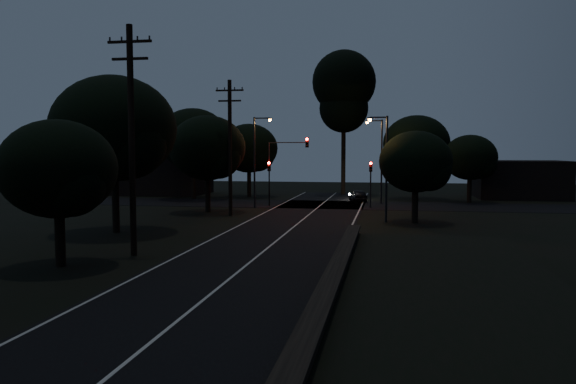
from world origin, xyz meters
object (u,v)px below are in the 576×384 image
(tall_pine, at_px, (344,91))
(signal_mast, at_px, (287,159))
(signal_left, at_px, (269,175))
(signal_right, at_px, (371,176))
(streetlight_c, at_px, (384,161))
(car, at_px, (358,196))
(streetlight_a, at_px, (257,156))
(utility_pole_mid, at_px, (131,136))
(utility_pole_far, at_px, (230,145))
(streetlight_b, at_px, (380,155))

(tall_pine, height_order, signal_mast, tall_pine)
(signal_left, height_order, signal_mast, signal_mast)
(signal_right, bearing_deg, signal_mast, 179.97)
(signal_left, bearing_deg, streetlight_c, -43.76)
(signal_right, relative_size, car, 1.18)
(signal_right, relative_size, streetlight_a, 0.51)
(utility_pole_mid, xyz_separation_m, streetlight_c, (11.83, 15.00, -1.39))
(utility_pole_mid, distance_m, signal_left, 25.19)
(utility_pole_far, bearing_deg, streetlight_c, -9.60)
(signal_left, relative_size, signal_mast, 0.66)
(streetlight_a, bearing_deg, streetlight_b, 29.48)
(streetlight_a, height_order, streetlight_b, same)
(signal_right, xyz_separation_m, streetlight_b, (0.71, 4.01, 1.80))
(car, bearing_deg, utility_pole_mid, 60.18)
(utility_pole_mid, xyz_separation_m, streetlight_a, (0.69, 23.00, -1.10))
(signal_right, distance_m, streetlight_c, 10.18)
(signal_mast, bearing_deg, utility_pole_mid, -97.04)
(signal_right, relative_size, streetlight_b, 0.51)
(signal_left, relative_size, streetlight_b, 0.51)
(signal_left, relative_size, streetlight_a, 0.51)
(utility_pole_far, height_order, signal_left, utility_pole_far)
(streetlight_b, bearing_deg, signal_right, -100.00)
(utility_pole_far, distance_m, streetlight_a, 6.10)
(tall_pine, bearing_deg, utility_pole_far, -106.93)
(tall_pine, distance_m, streetlight_b, 13.90)
(car, bearing_deg, streetlight_c, 86.05)
(utility_pole_mid, bearing_deg, streetlight_a, 88.27)
(streetlight_a, bearing_deg, signal_left, 70.41)
(utility_pole_far, distance_m, signal_mast, 8.64)
(utility_pole_far, xyz_separation_m, signal_right, (10.60, 7.99, -2.65))
(signal_mast, height_order, car, signal_mast)
(utility_pole_mid, distance_m, car, 32.74)
(signal_left, distance_m, streetlight_b, 10.84)
(tall_pine, xyz_separation_m, signal_right, (3.60, -15.01, -9.12))
(signal_mast, bearing_deg, streetlight_a, -140.23)
(signal_left, xyz_separation_m, signal_mast, (1.69, 0.00, 1.50))
(tall_pine, height_order, streetlight_c, tall_pine)
(car, bearing_deg, streetlight_b, 123.21)
(utility_pole_far, relative_size, car, 3.03)
(utility_pole_mid, bearing_deg, streetlight_c, 51.74)
(utility_pole_mid, distance_m, streetlight_c, 19.15)
(utility_pole_mid, relative_size, car, 3.17)
(signal_left, height_order, streetlight_a, streetlight_a)
(signal_mast, relative_size, streetlight_a, 0.78)
(utility_pole_far, height_order, streetlight_b, utility_pole_far)
(streetlight_b, distance_m, streetlight_c, 14.01)
(signal_right, relative_size, signal_mast, 0.66)
(streetlight_b, bearing_deg, car, 136.50)
(signal_right, xyz_separation_m, signal_mast, (-7.51, 0.00, 1.50))
(streetlight_c, bearing_deg, car, 99.33)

